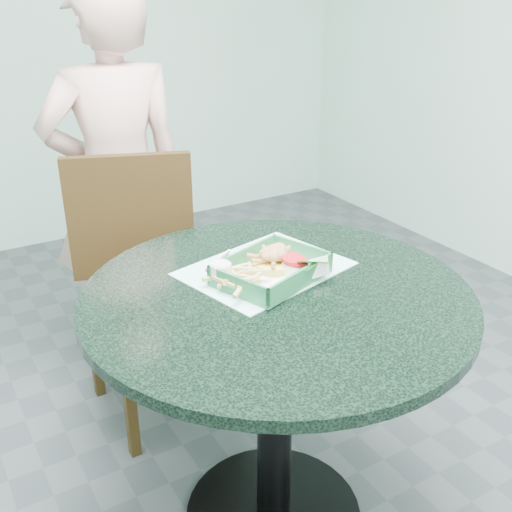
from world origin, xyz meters
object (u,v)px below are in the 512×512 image
diner_person (118,184)px  sauce_ramekin (220,268)px  food_basket (271,280)px  cafe_table (276,354)px  crab_sandwich (278,264)px  dining_chair (146,270)px

diner_person → sauce_ramekin: (-0.04, -0.91, 0.03)m
food_basket → cafe_table: bearing=-109.1°
diner_person → food_basket: diner_person is taller
crab_sandwich → cafe_table: bearing=-124.7°
cafe_table → dining_chair: bearing=95.7°
dining_chair → crab_sandwich: dining_chair is taller
diner_person → crab_sandwich: (0.10, -0.96, 0.03)m
diner_person → crab_sandwich: diner_person is taller
dining_chair → cafe_table: bearing=-64.1°
cafe_table → food_basket: bearing=70.9°
cafe_table → dining_chair: (-0.07, 0.75, -0.05)m
sauce_ramekin → crab_sandwich: bearing=-21.6°
cafe_table → food_basket: (0.02, 0.06, 0.19)m
cafe_table → sauce_ramekin: sauce_ramekin is taller
crab_sandwich → sauce_ramekin: crab_sandwich is taller
dining_chair → food_basket: size_ratio=3.43×
cafe_table → crab_sandwich: 0.24m
food_basket → sauce_ramekin: size_ratio=4.99×
diner_person → crab_sandwich: size_ratio=13.14×
crab_sandwich → food_basket: bearing=-150.9°
dining_chair → sauce_ramekin: dining_chair is taller
dining_chair → crab_sandwich: (0.13, -0.67, 0.27)m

